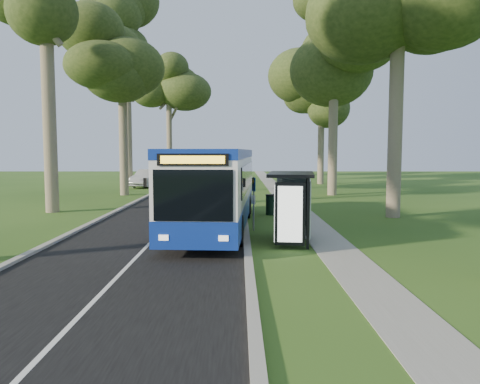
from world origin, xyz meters
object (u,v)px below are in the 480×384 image
Objects in this scene: bus_shelter at (296,194)px; car_silver at (148,178)px; litter_bin at (271,204)px; bus at (216,188)px; car_white at (156,179)px; bus_stop_sign at (254,197)px.

bus_shelter is 0.63× the size of car_silver.
bus_shelter is at bearing -87.42° from litter_bin.
car_white is at bearing 109.33° from bus.
bus_stop_sign is (1.60, -0.76, -0.33)m from bus.
bus_shelter reaches higher than car_white.
bus reaches higher than bus_shelter.
bus reaches higher than car_white.
car_white is (-6.82, 23.91, -1.09)m from bus.
car_silver is at bearing 118.89° from bus_shelter.
bus_stop_sign is at bearing -21.93° from bus.
bus is at bearing -61.69° from car_silver.
bus_stop_sign is 5.11m from litter_bin.
bus is 24.89m from car_white.
car_white is at bearing 115.67° from litter_bin.
bus is at bearing 137.65° from bus_shelter.
car_silver reaches higher than car_white.
car_silver is (-10.19, 19.05, 0.28)m from litter_bin.
litter_bin is at bearing -50.14° from car_white.
litter_bin is at bearing 100.00° from bus_shelter.
litter_bin is 21.60m from car_silver.
bus_shelter is 2.93× the size of litter_bin.
bus_stop_sign is 26.07m from car_white.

